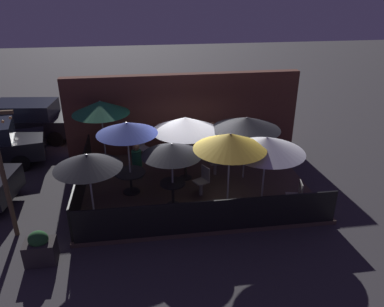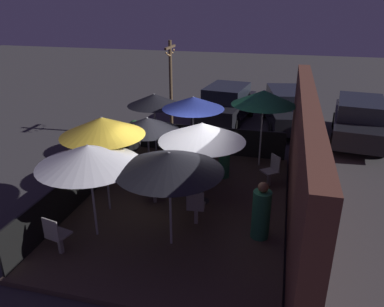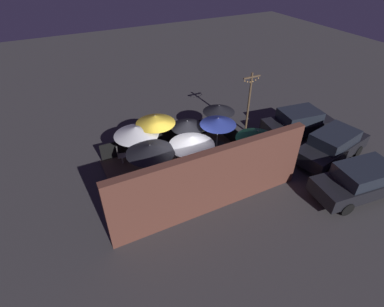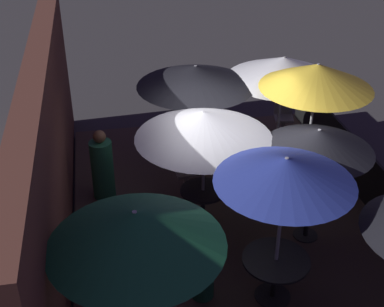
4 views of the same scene
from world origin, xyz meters
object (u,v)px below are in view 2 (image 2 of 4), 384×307
planter_box (135,133)px  patio_umbrella_2 (193,103)px  patron_0 (224,160)px  parked_car_1 (288,108)px  patio_chair_3 (272,170)px  patron_1 (261,213)px  patio_umbrella_0 (148,124)px  patio_umbrella_1 (202,132)px  patio_chair_2 (196,206)px  light_post (171,85)px  dining_table_1 (201,182)px  patio_chair_0 (155,186)px  parked_car_0 (226,104)px  patio_chair_1 (56,235)px  parked_car_2 (359,120)px  dining_table_0 (149,165)px  patio_umbrella_4 (102,126)px  patio_umbrella_3 (88,155)px  dining_table_2 (193,154)px  patio_umbrella_6 (154,100)px  patio_umbrella_5 (264,98)px  patio_umbrella_7 (169,162)px

planter_box → patio_umbrella_2: bearing=52.5°
patron_0 → parked_car_1: bearing=127.5°
patio_chair_3 → patron_1: size_ratio=0.66×
patio_umbrella_0 → patio_chair_3: bearing=103.5°
patio_chair_3 → patio_umbrella_0: bearing=-25.6°
patio_umbrella_1 → patio_chair_2: bearing=5.9°
light_post → parked_car_1: (-2.34, 4.36, -1.22)m
dining_table_1 → light_post: size_ratio=0.20×
patio_chair_0 → patio_chair_2: bearing=-146.6°
patio_umbrella_1 → patron_0: size_ratio=1.81×
patio_chair_0 → parked_car_0: (-7.64, 0.61, 0.21)m
patio_chair_1 → patron_1: (-1.67, 4.00, 0.11)m
patio_umbrella_1 → parked_car_2: (-6.18, 4.67, -1.21)m
patio_umbrella_2 → dining_table_0: patio_umbrella_2 is taller
light_post → patio_umbrella_4: bearing=1.1°
patio_umbrella_3 → patio_chair_1: bearing=-26.3°
dining_table_2 → parked_car_0: parked_car_0 is taller
patio_umbrella_6 → parked_car_1: (-4.40, 4.29, -1.18)m
planter_box → patio_chair_2: bearing=35.4°
patio_umbrella_4 → dining_table_2: size_ratio=2.56×
patio_umbrella_5 → patio_umbrella_7: (4.64, -1.52, -0.26)m
patio_umbrella_7 → patio_chair_3: size_ratio=2.45×
patron_0 → parked_car_0: 5.73m
patio_umbrella_1 → parked_car_1: bearing=164.0°
patio_umbrella_0 → patron_0: 2.55m
patio_chair_1 → light_post: size_ratio=0.25×
patio_chair_1 → parked_car_2: parked_car_2 is taller
patio_umbrella_0 → patio_umbrella_3: 2.63m
patio_chair_2 → parked_car_0: size_ratio=0.22×
patio_chair_3 → parked_car_0: 6.29m
patron_0 → parked_car_0: bearing=153.4°
patio_umbrella_0 → patio_chair_2: 2.76m
light_post → parked_car_1: size_ratio=0.79×
patio_chair_2 → parked_car_1: parked_car_1 is taller
patio_umbrella_4 → patio_chair_3: patio_umbrella_4 is taller
dining_table_2 → planter_box: planter_box is taller
dining_table_0 → patio_chair_2: bearing=46.1°
patio_umbrella_7 → patio_chair_3: (-3.33, 1.95, -1.46)m
dining_table_2 → light_post: size_ratio=0.26×
patio_umbrella_0 → patio_chair_3: size_ratio=2.22×
parked_car_2 → patio_umbrella_2: bearing=-43.8°
patio_umbrella_7 → patio_umbrella_0: bearing=-151.0°
patron_1 → planter_box: (-5.17, -5.09, -0.34)m
patron_0 → patron_1: size_ratio=0.88×
dining_table_0 → patio_chair_3: 3.44m
patio_umbrella_1 → patio_chair_1: patio_umbrella_1 is taller
patio_umbrella_1 → patio_umbrella_4: patio_umbrella_4 is taller
dining_table_2 → light_post: bearing=-152.1°
patio_umbrella_5 → patio_chair_2: (3.80, -1.17, -1.71)m
patio_umbrella_0 → parked_car_1: (-6.61, 3.70, -1.10)m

